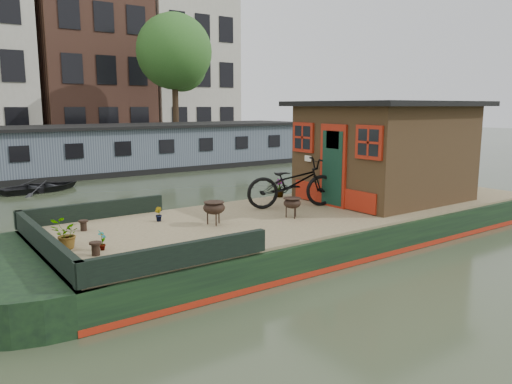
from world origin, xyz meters
TOP-DOWN VIEW (x-y plane):
  - ground at (0.00, 0.00)m, footprint 120.00×120.00m
  - houseboat_hull at (-1.33, 0.00)m, footprint 14.01×4.02m
  - houseboat_deck at (0.00, 0.00)m, footprint 11.80×3.80m
  - bow_bulwark at (-5.07, 0.00)m, footprint 3.00×4.00m
  - cabin at (2.19, 0.00)m, footprint 4.00×3.50m
  - bicycle at (-0.38, 0.49)m, footprint 2.27×1.44m
  - potted_plant_a at (-5.12, -0.41)m, footprint 0.21×0.21m
  - potted_plant_b at (-3.50, 0.96)m, footprint 0.15×0.18m
  - potted_plant_c at (-5.57, 0.01)m, footprint 0.46×0.41m
  - potted_plant_d at (0.20, 1.70)m, footprint 0.35×0.35m
  - potted_plant_e at (-5.45, -1.70)m, footprint 0.13×0.17m
  - brazier_front at (-1.09, -0.37)m, footprint 0.52×0.52m
  - brazier_rear at (-2.73, 0.05)m, footprint 0.57×0.57m
  - bollard_port at (-4.97, 1.06)m, footprint 0.18×0.18m
  - bollard_stbd at (-5.30, -0.64)m, footprint 0.19×0.19m
  - dinghy at (-3.69, 10.30)m, footprint 3.09×2.48m
  - far_houseboat at (0.00, 14.00)m, footprint 20.40×4.40m
  - quay at (0.00, 20.50)m, footprint 60.00×6.00m
  - townhouse_row at (0.15, 27.50)m, footprint 27.25×8.00m
  - tree_right at (6.14, 19.07)m, footprint 4.40×4.40m

SIDE VIEW (x-z plane):
  - ground at x=0.00m, z-range 0.00..0.00m
  - houseboat_hull at x=-1.33m, z-range -0.03..0.57m
  - dinghy at x=-3.69m, z-range 0.00..0.57m
  - quay at x=0.00m, z-range 0.00..0.90m
  - houseboat_deck at x=0.00m, z-range 0.60..0.65m
  - bollard_port at x=-4.97m, z-range 0.65..0.85m
  - bollard_stbd at x=-5.30m, z-range 0.65..0.87m
  - potted_plant_b at x=-3.50m, z-range 0.65..0.94m
  - potted_plant_e at x=-5.45m, z-range 0.65..0.94m
  - potted_plant_a at x=-5.12m, z-range 0.65..0.98m
  - bow_bulwark at x=-5.07m, z-range 0.65..1.00m
  - brazier_front at x=-1.09m, z-range 0.65..1.07m
  - brazier_rear at x=-2.73m, z-range 0.65..1.11m
  - potted_plant_d at x=0.20m, z-range 0.65..1.12m
  - potted_plant_c at x=-5.57m, z-range 0.65..1.14m
  - far_houseboat at x=0.00m, z-range -0.09..2.02m
  - bicycle at x=-0.38m, z-range 0.65..1.77m
  - cabin at x=2.19m, z-range 0.67..3.09m
  - tree_right at x=6.14m, z-range 2.19..9.59m
  - townhouse_row at x=0.15m, z-range -0.35..16.15m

